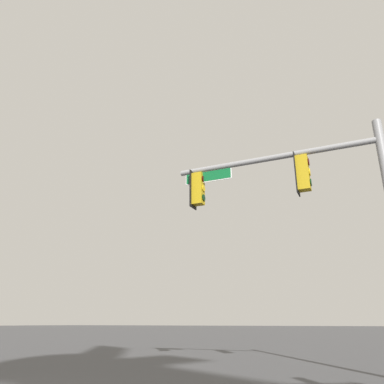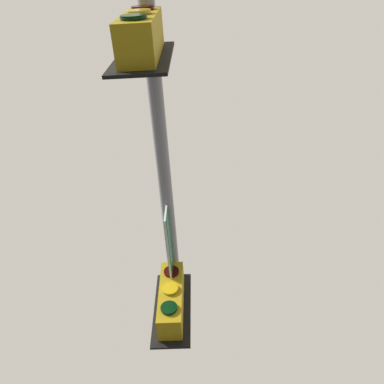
{
  "view_description": "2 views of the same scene",
  "coord_description": "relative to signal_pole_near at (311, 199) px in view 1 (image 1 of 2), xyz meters",
  "views": [
    {
      "loc": [
        -6.89,
        3.74,
        1.34
      ],
      "look_at": [
        -1.85,
        -5.4,
        5.01
      ],
      "focal_mm": 35.0,
      "sensor_mm": 36.0,
      "label": 1
    },
    {
      "loc": [
        -5.32,
        -7.54,
        1.98
      ],
      "look_at": [
        -1.78,
        -7.08,
        7.67
      ],
      "focal_mm": 35.0,
      "sensor_mm": 36.0,
      "label": 2
    }
  ],
  "objects": [
    {
      "name": "signal_pole_near",
      "position": [
        0.0,
        0.0,
        0.0
      ],
      "size": [
        6.38,
        0.85,
        6.88
      ],
      "color": "gray",
      "rests_on": "ground_plane"
    }
  ]
}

